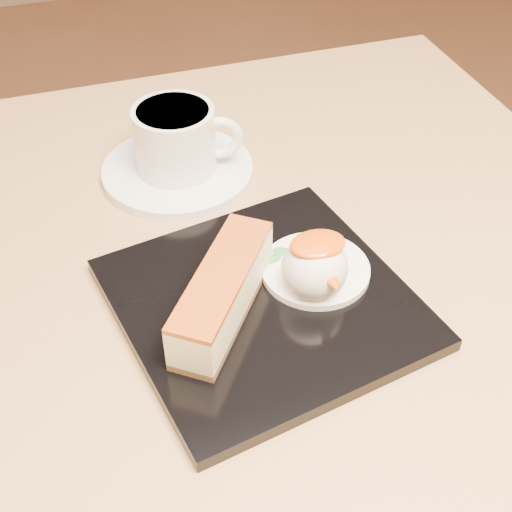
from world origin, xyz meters
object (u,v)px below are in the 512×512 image
object	(u,v)px
dessert_plate	(264,303)
cheesecake	(223,293)
table	(223,421)
saucer	(178,171)
coffee_cup	(177,138)
ice_cream_scoop	(315,268)

from	to	relation	value
dessert_plate	cheesecake	world-z (taller)	cheesecake
table	cheesecake	bearing A→B (deg)	-86.84
cheesecake	table	bearing A→B (deg)	40.24
saucer	coffee_cup	xyz separation A→B (m)	(0.00, -0.00, 0.04)
coffee_cup	cheesecake	bearing A→B (deg)	-79.55
saucer	coffee_cup	world-z (taller)	coffee_cup
table	coffee_cup	size ratio (longest dim) A/B	7.67
table	cheesecake	distance (m)	0.19
table	coffee_cup	bearing A→B (deg)	85.26
table	saucer	xyz separation A→B (m)	(0.01, 0.19, 0.16)
ice_cream_scoop	dessert_plate	bearing A→B (deg)	172.87
cheesecake	saucer	xyz separation A→B (m)	(0.01, 0.21, -0.03)
saucer	ice_cream_scoop	bearing A→B (deg)	-73.25
dessert_plate	ice_cream_scoop	world-z (taller)	ice_cream_scoop
cheesecake	saucer	size ratio (longest dim) A/B	0.86
ice_cream_scoop	table	bearing A→B (deg)	167.13
ice_cream_scoop	saucer	xyz separation A→B (m)	(-0.06, 0.21, -0.03)
dessert_plate	saucer	distance (m)	0.20
table	dessert_plate	size ratio (longest dim) A/B	3.64
dessert_plate	cheesecake	size ratio (longest dim) A/B	1.71
cheesecake	ice_cream_scoop	distance (m)	0.08
ice_cream_scoop	saucer	size ratio (longest dim) A/B	0.35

